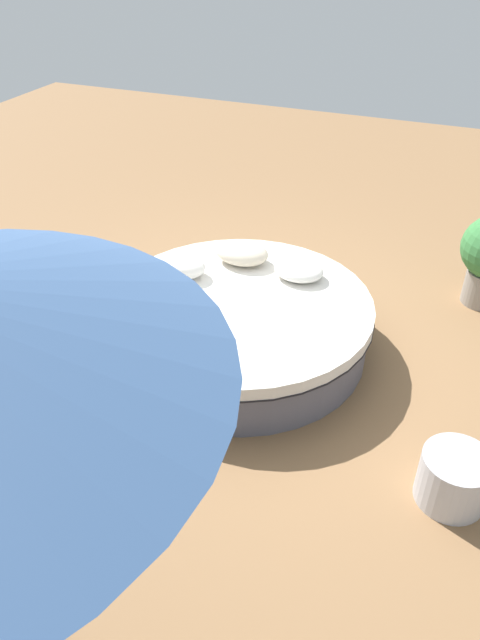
# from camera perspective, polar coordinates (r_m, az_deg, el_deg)

# --- Properties ---
(ground_plane) EXTENTS (16.00, 16.00, 0.00)m
(ground_plane) POSITION_cam_1_polar(r_m,az_deg,el_deg) (5.71, 0.00, -2.64)
(ground_plane) COLOR olive
(round_bed) EXTENTS (2.44, 2.44, 0.54)m
(round_bed) POSITION_cam_1_polar(r_m,az_deg,el_deg) (5.55, 0.00, -0.39)
(round_bed) COLOR #595966
(round_bed) RESTS_ON ground_plane
(throw_pillow_0) EXTENTS (0.48, 0.38, 0.17)m
(throw_pillow_0) POSITION_cam_1_polar(r_m,az_deg,el_deg) (5.73, 5.66, 4.79)
(throw_pillow_0) COLOR white
(throw_pillow_0) RESTS_ON round_bed
(throw_pillow_1) EXTENTS (0.54, 0.39, 0.22)m
(throw_pillow_1) POSITION_cam_1_polar(r_m,az_deg,el_deg) (5.95, 0.18, 6.47)
(throw_pillow_1) COLOR beige
(throw_pillow_1) RESTS_ON round_bed
(throw_pillow_2) EXTENTS (0.46, 0.34, 0.22)m
(throw_pillow_2) POSITION_cam_1_polar(r_m,az_deg,el_deg) (5.75, -5.56, 5.19)
(throw_pillow_2) COLOR white
(throw_pillow_2) RESTS_ON round_bed
(side_table) EXTENTS (0.50, 0.50, 0.40)m
(side_table) POSITION_cam_1_polar(r_m,az_deg,el_deg) (4.55, 19.82, -14.11)
(side_table) COLOR #B7B7BC
(side_table) RESTS_ON ground_plane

